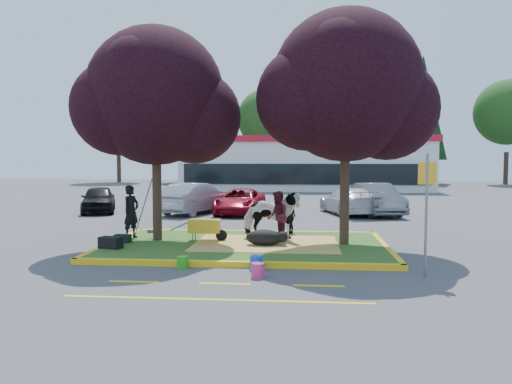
# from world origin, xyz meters

# --- Properties ---
(ground) EXTENTS (90.00, 90.00, 0.00)m
(ground) POSITION_xyz_m (0.00, 0.00, 0.00)
(ground) COLOR #424244
(ground) RESTS_ON ground
(median_island) EXTENTS (8.00, 5.00, 0.15)m
(median_island) POSITION_xyz_m (0.00, 0.00, 0.07)
(median_island) COLOR #2B571B
(median_island) RESTS_ON ground
(curb_near) EXTENTS (8.30, 0.16, 0.15)m
(curb_near) POSITION_xyz_m (0.00, -2.58, 0.07)
(curb_near) COLOR yellow
(curb_near) RESTS_ON ground
(curb_far) EXTENTS (8.30, 0.16, 0.15)m
(curb_far) POSITION_xyz_m (0.00, 2.58, 0.07)
(curb_far) COLOR yellow
(curb_far) RESTS_ON ground
(curb_left) EXTENTS (0.16, 5.30, 0.15)m
(curb_left) POSITION_xyz_m (-4.08, 0.00, 0.07)
(curb_left) COLOR yellow
(curb_left) RESTS_ON ground
(curb_right) EXTENTS (0.16, 5.30, 0.15)m
(curb_right) POSITION_xyz_m (4.08, 0.00, 0.07)
(curb_right) COLOR yellow
(curb_right) RESTS_ON ground
(straw_bedding) EXTENTS (4.20, 3.00, 0.01)m
(straw_bedding) POSITION_xyz_m (0.60, 0.00, 0.15)
(straw_bedding) COLOR #E0BF5C
(straw_bedding) RESTS_ON median_island
(tree_purple_left) EXTENTS (5.06, 4.20, 6.51)m
(tree_purple_left) POSITION_xyz_m (-2.78, 0.38, 4.36)
(tree_purple_left) COLOR black
(tree_purple_left) RESTS_ON median_island
(tree_purple_right) EXTENTS (5.30, 4.40, 6.82)m
(tree_purple_right) POSITION_xyz_m (2.92, 0.18, 4.56)
(tree_purple_right) COLOR black
(tree_purple_right) RESTS_ON median_island
(fire_lane_stripe_a) EXTENTS (1.10, 0.12, 0.01)m
(fire_lane_stripe_a) POSITION_xyz_m (-2.00, -4.20, 0.00)
(fire_lane_stripe_a) COLOR yellow
(fire_lane_stripe_a) RESTS_ON ground
(fire_lane_stripe_b) EXTENTS (1.10, 0.12, 0.01)m
(fire_lane_stripe_b) POSITION_xyz_m (0.00, -4.20, 0.00)
(fire_lane_stripe_b) COLOR yellow
(fire_lane_stripe_b) RESTS_ON ground
(fire_lane_stripe_c) EXTENTS (1.10, 0.12, 0.01)m
(fire_lane_stripe_c) POSITION_xyz_m (2.00, -4.20, 0.00)
(fire_lane_stripe_c) COLOR yellow
(fire_lane_stripe_c) RESTS_ON ground
(fire_lane_long) EXTENTS (6.00, 0.10, 0.01)m
(fire_lane_long) POSITION_xyz_m (0.00, -5.40, 0.00)
(fire_lane_long) COLOR yellow
(fire_lane_long) RESTS_ON ground
(retail_building) EXTENTS (20.40, 8.40, 4.40)m
(retail_building) POSITION_xyz_m (2.00, 27.98, 2.25)
(retail_building) COLOR silver
(retail_building) RESTS_ON ground
(treeline) EXTENTS (46.58, 7.80, 14.63)m
(treeline) POSITION_xyz_m (1.23, 37.61, 7.73)
(treeline) COLOR black
(treeline) RESTS_ON ground
(cow) EXTENTS (1.89, 1.00, 1.53)m
(cow) POSITION_xyz_m (0.72, 0.68, 0.92)
(cow) COLOR white
(cow) RESTS_ON median_island
(calf) EXTENTS (1.21, 0.93, 0.47)m
(calf) POSITION_xyz_m (0.57, -0.33, 0.38)
(calf) COLOR black
(calf) RESTS_ON median_island
(handler) EXTENTS (0.62, 0.72, 1.67)m
(handler) POSITION_xyz_m (-3.70, 0.61, 0.99)
(handler) COLOR black
(handler) RESTS_ON median_island
(visitor_a) EXTENTS (0.72, 0.85, 1.54)m
(visitor_a) POSITION_xyz_m (0.92, 0.34, 0.92)
(visitor_a) COLOR #49151E
(visitor_a) RESTS_ON median_island
(visitor_b) EXTENTS (0.54, 0.71, 1.12)m
(visitor_b) POSITION_xyz_m (1.28, 1.99, 0.71)
(visitor_b) COLOR black
(visitor_b) RESTS_ON median_island
(wheelbarrow) EXTENTS (1.72, 0.62, 0.65)m
(wheelbarrow) POSITION_xyz_m (-1.30, 0.33, 0.59)
(wheelbarrow) COLOR black
(wheelbarrow) RESTS_ON median_island
(gear_bag_dark) EXTENTS (0.70, 0.51, 0.32)m
(gear_bag_dark) POSITION_xyz_m (-3.70, -1.14, 0.31)
(gear_bag_dark) COLOR black
(gear_bag_dark) RESTS_ON median_island
(gear_bag_green) EXTENTS (0.48, 0.33, 0.24)m
(gear_bag_green) POSITION_xyz_m (-3.70, -0.20, 0.27)
(gear_bag_green) COLOR black
(gear_bag_green) RESTS_ON median_island
(sign_post) EXTENTS (0.38, 0.15, 2.79)m
(sign_post) POSITION_xyz_m (4.41, -3.19, 1.75)
(sign_post) COLOR slate
(sign_post) RESTS_ON ground
(bucket_green) EXTENTS (0.36, 0.36, 0.29)m
(bucket_green) POSITION_xyz_m (-1.25, -2.80, 0.15)
(bucket_green) COLOR green
(bucket_green) RESTS_ON ground
(bucket_pink) EXTENTS (0.41, 0.41, 0.33)m
(bucket_pink) POSITION_xyz_m (0.66, -3.58, 0.16)
(bucket_pink) COLOR #D93073
(bucket_pink) RESTS_ON ground
(bucket_blue) EXTENTS (0.42, 0.42, 0.34)m
(bucket_blue) POSITION_xyz_m (0.56, -2.80, 0.17)
(bucket_blue) COLOR blue
(bucket_blue) RESTS_ON ground
(car_black) EXTENTS (2.72, 4.09, 1.30)m
(car_black) POSITION_xyz_m (-8.27, 9.03, 0.65)
(car_black) COLOR black
(car_black) RESTS_ON ground
(car_silver) EXTENTS (2.99, 4.74, 1.47)m
(car_silver) POSITION_xyz_m (-3.44, 8.98, 0.74)
(car_silver) COLOR gray
(car_silver) RESTS_ON ground
(car_red) EXTENTS (2.28, 4.46, 1.20)m
(car_red) POSITION_xyz_m (-1.26, 8.96, 0.60)
(car_red) COLOR maroon
(car_red) RESTS_ON ground
(car_white) EXTENTS (2.87, 4.68, 1.27)m
(car_white) POSITION_xyz_m (3.89, 9.22, 0.63)
(car_white) COLOR silver
(car_white) RESTS_ON ground
(car_grey) EXTENTS (2.33, 4.66, 1.47)m
(car_grey) POSITION_xyz_m (5.16, 9.27, 0.73)
(car_grey) COLOR #5B5E63
(car_grey) RESTS_ON ground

